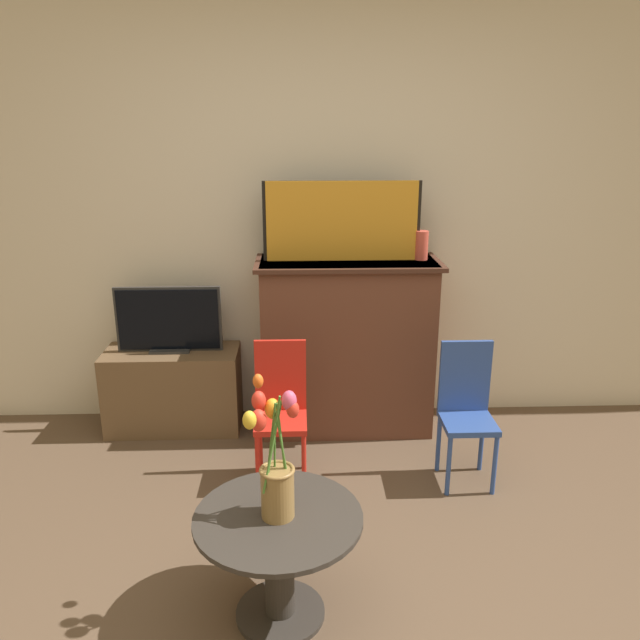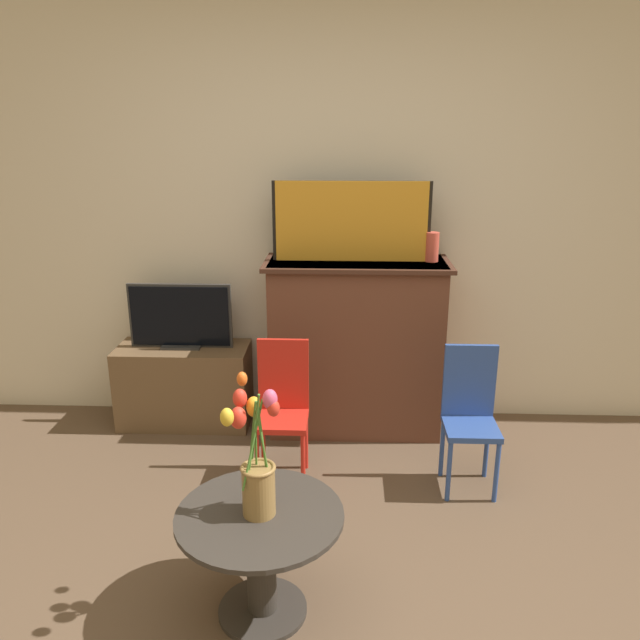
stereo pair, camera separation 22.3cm
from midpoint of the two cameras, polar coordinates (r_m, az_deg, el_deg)
wall_back at (r=3.82m, az=2.83°, el=10.48°), size 8.00×0.06×2.70m
fireplace_mantel at (r=3.77m, az=4.96°, el=-2.27°), size 1.07×0.46×1.06m
painting at (r=3.59m, az=4.68°, el=8.96°), size 0.90×0.03×0.45m
mantel_candle at (r=3.66m, az=11.95°, el=6.54°), size 0.08×0.08×0.17m
tv_stand at (r=3.99m, az=-10.69°, el=-5.88°), size 0.81×0.36×0.51m
tv_monitor at (r=3.84m, az=-11.05°, el=0.24°), size 0.63×0.12×0.40m
chair_red at (r=3.30m, az=-1.50°, el=-7.65°), size 0.27×0.27×0.75m
chair_blue at (r=3.34m, az=15.43°, el=-8.01°), size 0.27×0.27×0.75m
side_table at (r=2.50m, az=-2.75°, el=-20.15°), size 0.63×0.63×0.45m
vase_tulips at (r=2.30m, az=-3.04°, el=-13.14°), size 0.19×0.26×0.51m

